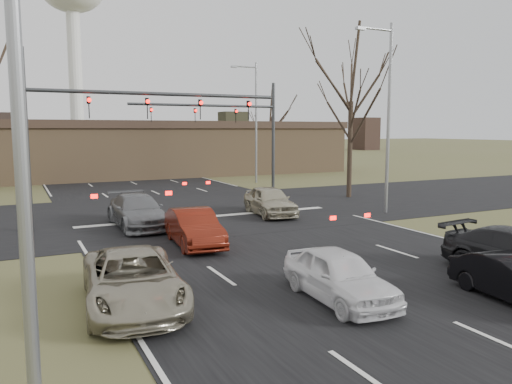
# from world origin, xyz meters

# --- Properties ---
(ground) EXTENTS (360.00, 360.00, 0.00)m
(ground) POSITION_xyz_m (0.00, 0.00, 0.00)
(ground) COLOR brown
(ground) RESTS_ON ground
(road_main) EXTENTS (14.00, 300.00, 0.02)m
(road_main) POSITION_xyz_m (0.00, 60.00, 0.01)
(road_main) COLOR black
(road_main) RESTS_ON ground
(road_cross) EXTENTS (200.00, 14.00, 0.02)m
(road_cross) POSITION_xyz_m (0.00, 15.00, 0.01)
(road_cross) COLOR black
(road_cross) RESTS_ON ground
(building) EXTENTS (42.40, 10.40, 5.30)m
(building) POSITION_xyz_m (2.00, 38.00, 2.67)
(building) COLOR #8C6D4B
(building) RESTS_ON ground
(mast_arm_near) EXTENTS (12.12, 0.24, 8.00)m
(mast_arm_near) POSITION_xyz_m (-5.23, 13.00, 5.07)
(mast_arm_near) COLOR #383A3D
(mast_arm_near) RESTS_ON ground
(mast_arm_far) EXTENTS (11.12, 0.24, 8.00)m
(mast_arm_far) POSITION_xyz_m (6.18, 23.00, 5.02)
(mast_arm_far) COLOR #383A3D
(mast_arm_far) RESTS_ON ground
(streetlight_left) EXTENTS (2.34, 0.25, 10.00)m
(streetlight_left) POSITION_xyz_m (-8.82, -4.00, 5.59)
(streetlight_left) COLOR gray
(streetlight_left) RESTS_ON ground
(streetlight_right_near) EXTENTS (2.34, 0.25, 10.00)m
(streetlight_right_near) POSITION_xyz_m (8.82, 10.00, 5.59)
(streetlight_right_near) COLOR gray
(streetlight_right_near) RESTS_ON ground
(streetlight_right_far) EXTENTS (2.34, 0.25, 10.00)m
(streetlight_right_far) POSITION_xyz_m (9.32, 27.00, 5.59)
(streetlight_right_far) COLOR gray
(streetlight_right_far) RESTS_ON ground
(tree_right_near) EXTENTS (6.90, 6.90, 11.50)m
(tree_right_near) POSITION_xyz_m (11.00, 16.00, 8.90)
(tree_right_near) COLOR black
(tree_right_near) RESTS_ON ground
(tree_right_far) EXTENTS (5.40, 5.40, 9.00)m
(tree_right_far) POSITION_xyz_m (15.00, 35.00, 6.96)
(tree_right_far) COLOR black
(tree_right_far) RESTS_ON ground
(car_silver_suv) EXTENTS (2.88, 5.31, 1.42)m
(car_silver_suv) POSITION_xyz_m (-6.50, 1.53, 0.71)
(car_silver_suv) COLOR #9E977F
(car_silver_suv) RESTS_ON ground
(car_white_sedan) EXTENTS (1.83, 4.10, 1.37)m
(car_white_sedan) POSITION_xyz_m (-1.51, -0.40, 0.68)
(car_white_sedan) COLOR white
(car_white_sedan) RESTS_ON ground
(car_grey_ahead) EXTENTS (2.16, 5.21, 1.50)m
(car_grey_ahead) POSITION_xyz_m (-4.00, 11.98, 0.75)
(car_grey_ahead) COLOR slate
(car_grey_ahead) RESTS_ON ground
(car_red_ahead) EXTENTS (1.87, 4.44, 1.42)m
(car_red_ahead) POSITION_xyz_m (-2.88, 7.26, 0.71)
(car_red_ahead) COLOR #61190D
(car_red_ahead) RESTS_ON ground
(car_silver_ahead) EXTENTS (2.37, 4.70, 1.54)m
(car_silver_ahead) POSITION_xyz_m (3.00, 12.12, 0.77)
(car_silver_ahead) COLOR #B5AE92
(car_silver_ahead) RESTS_ON ground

